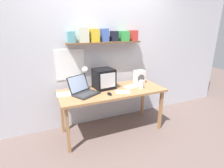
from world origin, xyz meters
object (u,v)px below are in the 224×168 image
object	(u,v)px
open_notebook	(66,94)
printed_handout	(123,92)
corner_desk	(112,94)
juice_glass	(141,85)
desk_lamp	(85,73)
loose_paper_near_laptop	(132,86)
space_heater	(139,77)
computer_mouse	(109,94)
crt_monitor	(104,79)
laptop	(83,89)

from	to	relation	value
open_notebook	printed_handout	bearing A→B (deg)	-16.94
corner_desk	juice_glass	distance (m)	0.50
desk_lamp	loose_paper_near_laptop	world-z (taller)	desk_lamp
space_heater	printed_handout	bearing A→B (deg)	-147.52
space_heater	open_notebook	distance (m)	1.30
corner_desk	printed_handout	bearing A→B (deg)	-49.77
juice_glass	printed_handout	xyz separation A→B (m)	(-0.35, -0.04, -0.06)
open_notebook	printed_handout	xyz separation A→B (m)	(0.83, -0.25, 0.00)
space_heater	loose_paper_near_laptop	size ratio (longest dim) A/B	0.79
computer_mouse	loose_paper_near_laptop	distance (m)	0.53
crt_monitor	open_notebook	xyz separation A→B (m)	(-0.62, -0.03, -0.16)
printed_handout	space_heater	bearing A→B (deg)	32.23
juice_glass	loose_paper_near_laptop	distance (m)	0.18
laptop	desk_lamp	distance (m)	0.28
corner_desk	loose_paper_near_laptop	xyz separation A→B (m)	(0.37, 0.03, 0.07)
open_notebook	computer_mouse	bearing A→B (deg)	-25.45
space_heater	desk_lamp	bearing A→B (deg)	178.07
corner_desk	computer_mouse	distance (m)	0.22
crt_monitor	open_notebook	world-z (taller)	crt_monitor
printed_handout	laptop	bearing A→B (deg)	163.82
loose_paper_near_laptop	open_notebook	xyz separation A→B (m)	(-1.07, 0.08, 0.00)
computer_mouse	laptop	bearing A→B (deg)	150.35
crt_monitor	space_heater	xyz separation A→B (m)	(0.68, 0.01, -0.05)
loose_paper_near_laptop	corner_desk	bearing A→B (deg)	-175.73
computer_mouse	loose_paper_near_laptop	size ratio (longest dim) A/B	0.37
juice_glass	printed_handout	bearing A→B (deg)	-174.08
corner_desk	crt_monitor	bearing A→B (deg)	121.59
juice_glass	space_heater	xyz separation A→B (m)	(0.12, 0.26, 0.05)
crt_monitor	loose_paper_near_laptop	bearing A→B (deg)	-19.25
desk_lamp	space_heater	world-z (taller)	desk_lamp
corner_desk	computer_mouse	bearing A→B (deg)	-123.73
laptop	loose_paper_near_laptop	bearing A→B (deg)	-28.41
juice_glass	open_notebook	world-z (taller)	juice_glass
crt_monitor	space_heater	bearing A→B (deg)	-4.48
loose_paper_near_laptop	printed_handout	bearing A→B (deg)	-145.43
crt_monitor	printed_handout	world-z (taller)	crt_monitor
juice_glass	space_heater	bearing A→B (deg)	66.00
space_heater	crt_monitor	bearing A→B (deg)	-178.58
corner_desk	crt_monitor	world-z (taller)	crt_monitor
crt_monitor	open_notebook	bearing A→B (deg)	177.19
corner_desk	space_heater	xyz separation A→B (m)	(0.59, 0.15, 0.18)
laptop	computer_mouse	bearing A→B (deg)	-58.18
corner_desk	crt_monitor	distance (m)	0.28
crt_monitor	laptop	xyz separation A→B (m)	(-0.38, -0.11, -0.09)
open_notebook	printed_handout	world-z (taller)	same
corner_desk	juice_glass	world-z (taller)	juice_glass
computer_mouse	open_notebook	xyz separation A→B (m)	(-0.59, 0.28, -0.01)
corner_desk	juice_glass	bearing A→B (deg)	-12.71
printed_handout	loose_paper_near_laptop	bearing A→B (deg)	34.57
laptop	juice_glass	xyz separation A→B (m)	(0.94, -0.13, -0.01)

